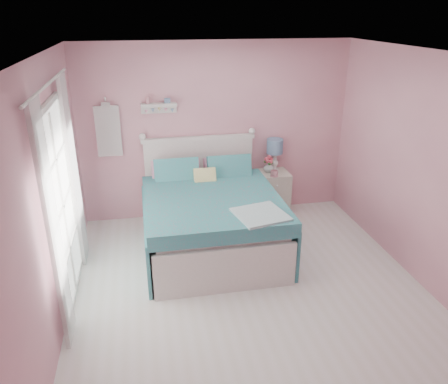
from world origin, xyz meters
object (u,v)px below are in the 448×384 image
object	(u,v)px
bed	(210,218)
table_lamp	(275,149)
nightstand	(272,193)
vase	(269,167)
teacup	(274,173)

from	to	relation	value
bed	table_lamp	distance (m)	1.61
nightstand	vase	xyz separation A→B (m)	(-0.07, 0.02, 0.42)
vase	nightstand	bearing A→B (deg)	-20.02
table_lamp	vase	world-z (taller)	table_lamp
nightstand	table_lamp	world-z (taller)	table_lamp
teacup	table_lamp	bearing A→B (deg)	74.01
bed	teacup	world-z (taller)	bed
vase	teacup	xyz separation A→B (m)	(0.03, -0.19, -0.04)
vase	teacup	distance (m)	0.19
bed	table_lamp	bearing A→B (deg)	39.13
nightstand	teacup	bearing A→B (deg)	-101.64
vase	teacup	size ratio (longest dim) A/B	1.45
table_lamp	vase	size ratio (longest dim) A/B	3.00
table_lamp	teacup	xyz separation A→B (m)	(-0.08, -0.27, -0.30)
nightstand	table_lamp	xyz separation A→B (m)	(0.05, 0.11, 0.68)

